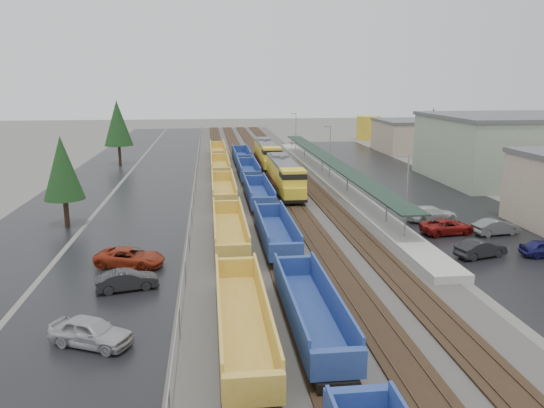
{
  "coord_description": "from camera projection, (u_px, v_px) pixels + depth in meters",
  "views": [
    {
      "loc": [
        -7.59,
        -23.62,
        14.25
      ],
      "look_at": [
        -1.4,
        28.38,
        2.0
      ],
      "focal_mm": 35.0,
      "sensor_mm": 36.0,
      "label": 1
    }
  ],
  "objects": [
    {
      "name": "west_road",
      "position": [
        97.0,
        175.0,
        82.09
      ],
      "size": [
        9.0,
        160.0,
        0.02
      ],
      "primitive_type": "cube",
      "color": "black",
      "rests_on": "ground"
    },
    {
      "name": "parked_car_west_a",
      "position": [
        91.0,
        332.0,
        29.03
      ],
      "size": [
        3.7,
        5.07,
        1.6
      ],
      "primitive_type": "imported",
      "rotation": [
        0.0,
        0.0,
        1.14
      ],
      "color": "#A3A3A7",
      "rests_on": "ground"
    },
    {
      "name": "west_parking_lot",
      "position": [
        162.0,
        173.0,
        83.24
      ],
      "size": [
        10.0,
        160.0,
        0.02
      ],
      "primitive_type": "cube",
      "color": "black",
      "rests_on": "ground"
    },
    {
      "name": "parked_car_east_c",
      "position": [
        432.0,
        214.0,
        54.75
      ],
      "size": [
        2.7,
        5.57,
        1.56
      ],
      "primitive_type": "imported",
      "rotation": [
        0.0,
        0.0,
        1.67
      ],
      "color": "silver",
      "rests_on": "ground"
    },
    {
      "name": "parked_car_west_c",
      "position": [
        130.0,
        258.0,
        41.38
      ],
      "size": [
        3.81,
        5.84,
        1.5
      ],
      "primitive_type": "imported",
      "rotation": [
        0.0,
        0.0,
        1.3
      ],
      "color": "maroon",
      "rests_on": "ground"
    },
    {
      "name": "well_string_blue",
      "position": [
        266.0,
        211.0,
        54.36
      ],
      "size": [
        2.7,
        95.47,
        2.4
      ],
      "color": "navy",
      "rests_on": "ground"
    },
    {
      "name": "well_string_yellow",
      "position": [
        226.0,
        208.0,
        55.71
      ],
      "size": [
        2.73,
        105.95,
        2.42
      ],
      "color": "gold",
      "rests_on": "ground"
    },
    {
      "name": "station_platform",
      "position": [
        329.0,
        177.0,
        76.24
      ],
      "size": [
        3.0,
        80.0,
        8.0
      ],
      "color": "#9E9B93",
      "rests_on": "ground"
    },
    {
      "name": "parked_car_east_a",
      "position": [
        481.0,
        249.0,
        43.59
      ],
      "size": [
        2.7,
        4.67,
        1.45
      ],
      "primitive_type": "imported",
      "rotation": [
        0.0,
        0.0,
        1.85
      ],
      "color": "black",
      "rests_on": "ground"
    },
    {
      "name": "chainlink_fence",
      "position": [
        197.0,
        164.0,
        82.0
      ],
      "size": [
        0.08,
        160.04,
        2.02
      ],
      "color": "gray",
      "rests_on": "ground"
    },
    {
      "name": "locomotive_lead",
      "position": [
        285.0,
        176.0,
        68.24
      ],
      "size": [
        2.86,
        18.82,
        4.26
      ],
      "color": "black",
      "rests_on": "ground"
    },
    {
      "name": "parked_car_east_b",
      "position": [
        448.0,
        227.0,
        50.2
      ],
      "size": [
        2.92,
        5.36,
        1.43
      ],
      "primitive_type": "imported",
      "rotation": [
        0.0,
        0.0,
        1.68
      ],
      "color": "maroon",
      "rests_on": "ground"
    },
    {
      "name": "tree_east",
      "position": [
        432.0,
        130.0,
        84.79
      ],
      "size": [
        4.4,
        4.4,
        10.0
      ],
      "color": "#332316",
      "rests_on": "ground"
    },
    {
      "name": "tree_west_far",
      "position": [
        118.0,
        123.0,
        90.37
      ],
      "size": [
        4.84,
        4.84,
        11.0
      ],
      "color": "#332316",
      "rests_on": "ground"
    },
    {
      "name": "distant_hills",
      "position": [
        326.0,
        113.0,
        235.83
      ],
      "size": [
        301.0,
        140.0,
        25.2
      ],
      "color": "#505C48",
      "rests_on": "ground"
    },
    {
      "name": "storage_tank",
      "position": [
        368.0,
        128.0,
        130.0
      ],
      "size": [
        5.72,
        5.72,
        5.72
      ],
      "primitive_type": "cylinder",
      "color": "gold",
      "rests_on": "ground"
    },
    {
      "name": "parked_car_west_b",
      "position": [
        127.0,
        280.0,
        36.77
      ],
      "size": [
        2.44,
        4.49,
        1.41
      ],
      "primitive_type": "imported",
      "rotation": [
        0.0,
        0.0,
        1.81
      ],
      "color": "black",
      "rests_on": "ground"
    },
    {
      "name": "tree_west_near",
      "position": [
        62.0,
        168.0,
        52.11
      ],
      "size": [
        3.96,
        3.96,
        9.0
      ],
      "color": "#332316",
      "rests_on": "ground"
    },
    {
      "name": "locomotive_trail",
      "position": [
        267.0,
        154.0,
        88.55
      ],
      "size": [
        2.86,
        18.82,
        4.26
      ],
      "color": "black",
      "rests_on": "ground"
    },
    {
      "name": "trackbed",
      "position": [
        257.0,
        170.0,
        84.94
      ],
      "size": [
        14.6,
        160.0,
        0.22
      ],
      "color": "black",
      "rests_on": "ground"
    },
    {
      "name": "east_commuter_lot",
      "position": [
        393.0,
        180.0,
        77.49
      ],
      "size": [
        16.0,
        100.0,
        0.02
      ],
      "primitive_type": "cube",
      "color": "black",
      "rests_on": "ground"
    },
    {
      "name": "industrial_buildings",
      "position": [
        533.0,
        153.0,
        74.67
      ],
      "size": [
        32.52,
        75.3,
        9.5
      ],
      "color": "gray",
      "rests_on": "ground"
    },
    {
      "name": "ballast_strip",
      "position": [
        257.0,
        171.0,
        84.96
      ],
      "size": [
        20.0,
        160.0,
        0.08
      ],
      "primitive_type": "cube",
      "color": "#302D2B",
      "rests_on": "ground"
    },
    {
      "name": "ground",
      "position": [
        365.0,
        367.0,
        26.96
      ],
      "size": [
        360.0,
        360.0,
        0.0
      ],
      "primitive_type": "plane",
      "color": "#56544F",
      "rests_on": "ground"
    },
    {
      "name": "parked_car_east_e",
      "position": [
        496.0,
        227.0,
        49.95
      ],
      "size": [
        2.28,
        4.7,
        1.48
      ],
      "primitive_type": "imported",
      "rotation": [
        0.0,
        0.0,
        1.73
      ],
      "color": "#56595B",
      "rests_on": "ground"
    }
  ]
}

